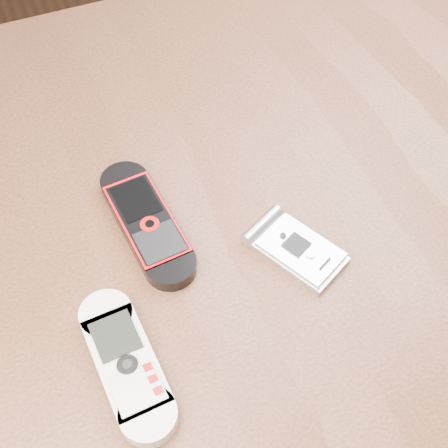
% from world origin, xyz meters
% --- Properties ---
extents(table, '(1.20, 0.80, 0.75)m').
position_xyz_m(table, '(0.00, 0.00, 0.64)').
color(table, black).
rests_on(table, ground).
extents(nokia_white, '(0.05, 0.14, 0.02)m').
position_xyz_m(nokia_white, '(-0.12, -0.10, 0.76)').
color(nokia_white, silver).
rests_on(nokia_white, table).
extents(nokia_black_red, '(0.06, 0.16, 0.02)m').
position_xyz_m(nokia_black_red, '(-0.06, 0.03, 0.76)').
color(nokia_black_red, black).
rests_on(nokia_black_red, table).
extents(motorola_razr, '(0.08, 0.10, 0.01)m').
position_xyz_m(motorola_razr, '(0.06, -0.05, 0.76)').
color(motorola_razr, silver).
rests_on(motorola_razr, table).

